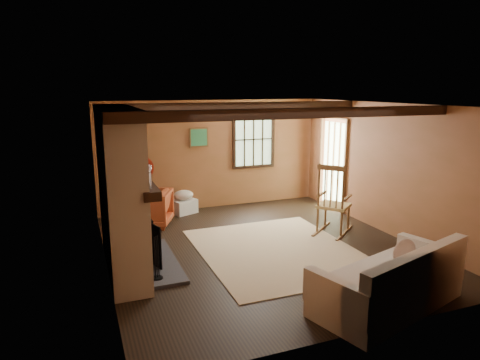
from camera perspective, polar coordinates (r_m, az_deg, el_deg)
name	(u,v)px	position (r m, az deg, el deg)	size (l,w,h in m)	color
ground	(261,248)	(7.36, 2.84, -9.03)	(5.50, 5.50, 0.00)	black
room_envelope	(268,150)	(7.25, 3.75, 4.04)	(5.02, 5.52, 2.44)	#9A5736
fireplace	(123,197)	(6.47, -15.39, -2.18)	(1.02, 2.30, 2.40)	#98563A
rug	(277,250)	(7.27, 4.95, -9.31)	(2.50, 3.00, 0.01)	beige
rocking_chair	(333,204)	(8.11, 12.30, -3.11)	(1.05, 0.99, 1.32)	tan
sofa	(392,285)	(5.71, 19.57, -13.05)	(2.22, 1.45, 0.83)	silver
firewood_pile	(122,215)	(9.08, -15.41, -4.50)	(0.66, 0.12, 0.24)	#523623
laundry_basket	(184,206)	(9.33, -7.50, -3.51)	(0.50, 0.38, 0.30)	silver
basket_pillow	(183,195)	(9.26, -7.55, -1.99)	(0.42, 0.34, 0.21)	silver
armchair	(150,208)	(8.57, -11.87, -3.67)	(0.76, 0.78, 0.71)	#BF6026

